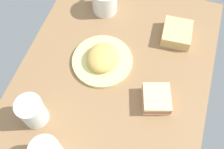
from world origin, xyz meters
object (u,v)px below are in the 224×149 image
(coffee_mug_black, at_px, (105,0))
(glass_of_milk, at_px, (33,112))
(plate_of_food, at_px, (102,59))
(sandwich_side, at_px, (177,33))
(sandwich_main, at_px, (156,99))

(coffee_mug_black, xyz_separation_m, glass_of_milk, (-0.48, 0.06, -0.00))
(glass_of_milk, bearing_deg, plate_of_food, -27.26)
(plate_of_food, height_order, sandwich_side, plate_of_food)
(plate_of_food, relative_size, coffee_mug_black, 1.73)
(plate_of_food, bearing_deg, glass_of_milk, 152.74)
(plate_of_food, distance_m, sandwich_side, 0.29)
(plate_of_food, relative_size, sandwich_main, 1.82)
(coffee_mug_black, relative_size, sandwich_main, 1.05)
(glass_of_milk, bearing_deg, sandwich_main, -64.41)
(plate_of_food, bearing_deg, coffee_mug_black, 16.35)
(plate_of_food, height_order, glass_of_milk, glass_of_milk)
(coffee_mug_black, relative_size, sandwich_side, 1.02)
(sandwich_main, xyz_separation_m, glass_of_milk, (-0.16, 0.34, 0.02))
(sandwich_side, height_order, glass_of_milk, glass_of_milk)
(plate_of_food, distance_m, glass_of_milk, 0.29)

